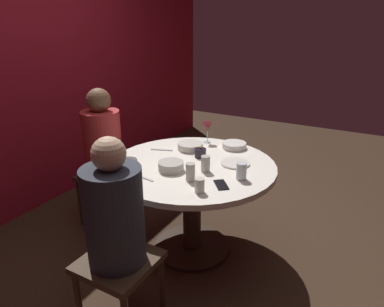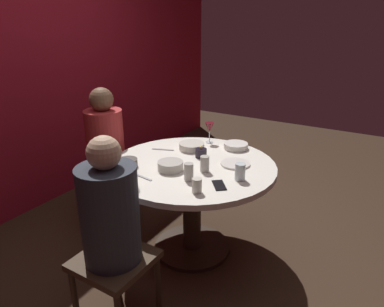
# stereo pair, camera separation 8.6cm
# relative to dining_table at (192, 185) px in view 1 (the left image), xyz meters

# --- Properties ---
(ground_plane) EXTENTS (8.00, 8.00, 0.00)m
(ground_plane) POSITION_rel_dining_table_xyz_m (0.00, 0.00, -0.57)
(ground_plane) COLOR #382619
(back_wall) EXTENTS (6.00, 0.10, 2.60)m
(back_wall) POSITION_rel_dining_table_xyz_m (0.00, 1.70, 0.73)
(back_wall) COLOR maroon
(back_wall) RESTS_ON ground
(dining_table) EXTENTS (1.23, 1.23, 0.74)m
(dining_table) POSITION_rel_dining_table_xyz_m (0.00, 0.00, 0.00)
(dining_table) COLOR silver
(dining_table) RESTS_ON ground
(seated_diner_left) EXTENTS (0.40, 0.40, 1.19)m
(seated_diner_left) POSITION_rel_dining_table_xyz_m (-0.85, 0.00, 0.16)
(seated_diner_left) COLOR #3F2D1E
(seated_diner_left) RESTS_ON ground
(seated_diner_back) EXTENTS (0.40, 0.40, 1.22)m
(seated_diner_back) POSITION_rel_dining_table_xyz_m (0.00, 0.86, 0.18)
(seated_diner_back) COLOR #3F2D1E
(seated_diner_back) RESTS_ON ground
(candle_holder) EXTENTS (0.09, 0.09, 0.09)m
(candle_holder) POSITION_rel_dining_table_xyz_m (0.15, 0.01, 0.20)
(candle_holder) COLOR black
(candle_holder) RESTS_ON dining_table
(wine_glass) EXTENTS (0.08, 0.08, 0.18)m
(wine_glass) POSITION_rel_dining_table_xyz_m (0.48, 0.12, 0.30)
(wine_glass) COLOR silver
(wine_glass) RESTS_ON dining_table
(dinner_plate) EXTENTS (0.21, 0.21, 0.01)m
(dinner_plate) POSITION_rel_dining_table_xyz_m (0.15, -0.28, 0.18)
(dinner_plate) COLOR silver
(dinner_plate) RESTS_ON dining_table
(cell_phone) EXTENTS (0.15, 0.14, 0.01)m
(cell_phone) POSITION_rel_dining_table_xyz_m (-0.22, -0.33, 0.17)
(cell_phone) COLOR black
(cell_phone) RESTS_ON dining_table
(bowl_serving_large) EXTENTS (0.18, 0.18, 0.06)m
(bowl_serving_large) POSITION_rel_dining_table_xyz_m (-0.18, 0.07, 0.20)
(bowl_serving_large) COLOR #B2ADA3
(bowl_serving_large) RESTS_ON dining_table
(bowl_salad_center) EXTENTS (0.14, 0.14, 0.06)m
(bowl_salad_center) POSITION_rel_dining_table_xyz_m (-0.28, 0.37, 0.20)
(bowl_salad_center) COLOR #4C4742
(bowl_salad_center) RESTS_ON dining_table
(bowl_small_white) EXTENTS (0.21, 0.21, 0.05)m
(bowl_small_white) POSITION_rel_dining_table_xyz_m (0.26, 0.16, 0.20)
(bowl_small_white) COLOR beige
(bowl_small_white) RESTS_ON dining_table
(bowl_sauce_side) EXTENTS (0.20, 0.20, 0.05)m
(bowl_sauce_side) POSITION_rel_dining_table_xyz_m (0.46, -0.14, 0.19)
(bowl_sauce_side) COLOR silver
(bowl_sauce_side) RESTS_ON dining_table
(cup_near_candle) EXTENTS (0.06, 0.06, 0.12)m
(cup_near_candle) POSITION_rel_dining_table_xyz_m (-0.25, -0.13, 0.23)
(cup_near_candle) COLOR #B2ADA3
(cup_near_candle) RESTS_ON dining_table
(cup_by_left_diner) EXTENTS (0.07, 0.07, 0.11)m
(cup_by_left_diner) POSITION_rel_dining_table_xyz_m (-0.07, -0.41, 0.23)
(cup_by_left_diner) COLOR silver
(cup_by_left_diner) RESTS_ON dining_table
(cup_by_right_diner) EXTENTS (0.06, 0.06, 0.09)m
(cup_by_right_diner) POSITION_rel_dining_table_xyz_m (-0.37, -0.26, 0.22)
(cup_by_right_diner) COLOR beige
(cup_by_right_diner) RESTS_ON dining_table
(cup_center_front) EXTENTS (0.06, 0.06, 0.11)m
(cup_center_front) POSITION_rel_dining_table_xyz_m (-0.07, -0.15, 0.23)
(cup_center_front) COLOR #B2ADA3
(cup_center_front) RESTS_ON dining_table
(cup_far_edge) EXTENTS (0.07, 0.07, 0.12)m
(cup_far_edge) POSITION_rel_dining_table_xyz_m (-0.52, 0.13, 0.23)
(cup_far_edge) COLOR #B2ADA3
(cup_far_edge) RESTS_ON dining_table
(fork_near_plate) EXTENTS (0.08, 0.17, 0.01)m
(fork_near_plate) POSITION_rel_dining_table_xyz_m (0.13, 0.35, 0.17)
(fork_near_plate) COLOR #B7B7BC
(fork_near_plate) RESTS_ON dining_table
(knife_near_plate) EXTENTS (0.04, 0.18, 0.01)m
(knife_near_plate) POSITION_rel_dining_table_xyz_m (-0.37, 0.17, 0.17)
(knife_near_plate) COLOR #B7B7BC
(knife_near_plate) RESTS_ON dining_table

